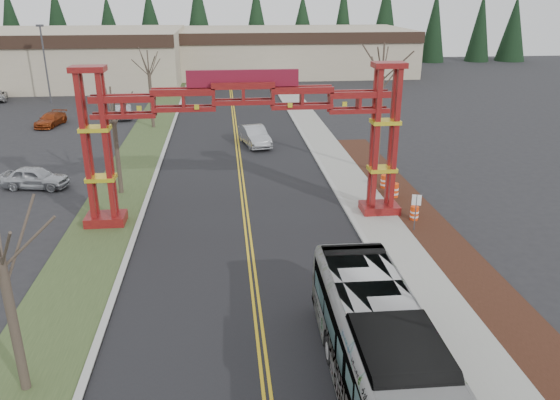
{
  "coord_description": "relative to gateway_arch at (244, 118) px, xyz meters",
  "views": [
    {
      "loc": [
        -1.09,
        -11.6,
        12.44
      ],
      "look_at": [
        1.41,
        12.29,
        3.28
      ],
      "focal_mm": 35.0,
      "sensor_mm": 36.0,
      "label": 1
    }
  ],
  "objects": [
    {
      "name": "road",
      "position": [
        -0.0,
        7.0,
        -5.97
      ],
      "size": [
        12.0,
        110.0,
        0.02
      ],
      "primitive_type": "cube",
      "color": "black",
      "rests_on": "ground"
    },
    {
      "name": "lane_line_left",
      "position": [
        -0.12,
        7.0,
        -5.96
      ],
      "size": [
        0.12,
        100.0,
        0.01
      ],
      "primitive_type": "cube",
      "color": "gold",
      "rests_on": "road"
    },
    {
      "name": "lane_line_right",
      "position": [
        0.12,
        7.0,
        -5.96
      ],
      "size": [
        0.12,
        100.0,
        0.01
      ],
      "primitive_type": "cube",
      "color": "gold",
      "rests_on": "road"
    },
    {
      "name": "curb_right",
      "position": [
        6.15,
        7.0,
        -5.91
      ],
      "size": [
        0.3,
        110.0,
        0.15
      ],
      "primitive_type": "cube",
      "color": "#A8A9A3",
      "rests_on": "ground"
    },
    {
      "name": "sidewalk_right",
      "position": [
        7.6,
        7.0,
        -5.91
      ],
      "size": [
        2.6,
        110.0,
        0.14
      ],
      "primitive_type": "cube",
      "color": "gray",
      "rests_on": "ground"
    },
    {
      "name": "landscape_strip",
      "position": [
        10.2,
        -8.0,
        -5.92
      ],
      "size": [
        2.6,
        50.0,
        0.12
      ],
      "primitive_type": "cube",
      "color": "black",
      "rests_on": "ground"
    },
    {
      "name": "grass_median",
      "position": [
        -8.0,
        7.0,
        -5.94
      ],
      "size": [
        4.0,
        110.0,
        0.08
      ],
      "primitive_type": "cube",
      "color": "#344723",
      "rests_on": "ground"
    },
    {
      "name": "curb_left",
      "position": [
        -6.15,
        7.0,
        -5.91
      ],
      "size": [
        0.3,
        110.0,
        0.15
      ],
      "primitive_type": "cube",
      "color": "#A8A9A3",
      "rests_on": "ground"
    },
    {
      "name": "gateway_arch",
      "position": [
        0.0,
        0.0,
        0.0
      ],
      "size": [
        18.2,
        1.6,
        8.9
      ],
      "color": "#5E0C12",
      "rests_on": "ground"
    },
    {
      "name": "retail_building_west",
      "position": [
        -30.0,
        53.96,
        -2.22
      ],
      "size": [
        46.0,
        22.3,
        7.5
      ],
      "color": "tan",
      "rests_on": "ground"
    },
    {
      "name": "retail_building_east",
      "position": [
        10.0,
        61.95,
        -2.47
      ],
      "size": [
        38.0,
        20.3,
        7.0
      ],
      "color": "tan",
      "rests_on": "ground"
    },
    {
      "name": "conifer_treeline",
      "position": [
        0.25,
        74.0,
        0.5
      ],
      "size": [
        116.1,
        5.6,
        13.0
      ],
      "color": "black",
      "rests_on": "ground"
    },
    {
      "name": "transit_bus",
      "position": [
        3.62,
        -16.0,
        -4.3
      ],
      "size": [
        3.03,
        12.11,
        3.36
      ],
      "primitive_type": "imported",
      "rotation": [
        0.0,
        0.0,
        -0.02
      ],
      "color": "#B0B4B8",
      "rests_on": "ground"
    },
    {
      "name": "silver_sedan",
      "position": [
        1.51,
        16.41,
        -5.15
      ],
      "size": [
        2.79,
        5.33,
        1.67
      ],
      "primitive_type": "imported",
      "rotation": [
        0.0,
        0.0,
        0.21
      ],
      "color": "#A5A8AD",
      "rests_on": "ground"
    },
    {
      "name": "parked_car_near_a",
      "position": [
        -13.93,
        6.87,
        -5.23
      ],
      "size": [
        4.66,
        2.54,
        1.5
      ],
      "primitive_type": "imported",
      "rotation": [
        0.0,
        0.0,
        1.39
      ],
      "color": "#B3B6BB",
      "rests_on": "ground"
    },
    {
      "name": "parked_car_mid_a",
      "position": [
        -18.21,
        25.86,
        -5.34
      ],
      "size": [
        2.62,
        4.67,
        1.28
      ],
      "primitive_type": "imported",
      "rotation": [
        0.0,
        0.0,
        -0.2
      ],
      "color": "#8E3613",
      "rests_on": "ground"
    },
    {
      "name": "parked_car_far_a",
      "position": [
        -11.59,
        28.85,
        -5.25
      ],
      "size": [
        2.33,
        4.67,
        1.47
      ],
      "primitive_type": "imported",
      "rotation": [
        0.0,
        0.0,
        3.32
      ],
      "color": "#9D9DA4",
      "rests_on": "ground"
    },
    {
      "name": "bare_tree_median_near",
      "position": [
        -8.0,
        -13.99,
        -1.05
      ],
      "size": [
        3.17,
        3.17,
        7.06
      ],
      "color": "#382D26",
      "rests_on": "ground"
    },
    {
      "name": "bare_tree_median_mid",
      "position": [
        -8.0,
        5.15,
        -0.93
      ],
      "size": [
        2.94,
        2.94,
        7.03
      ],
      "color": "#382D26",
      "rests_on": "ground"
    },
    {
      "name": "bare_tree_median_far",
      "position": [
        -8.0,
        24.03,
        -0.69
      ],
      "size": [
        3.16,
        3.16,
        7.4
      ],
      "color": "#382D26",
      "rests_on": "ground"
    },
    {
      "name": "bare_tree_right_far",
      "position": [
        10.0,
        7.95,
        0.93
      ],
      "size": [
        3.45,
        3.45,
        9.24
      ],
      "color": "#382D26",
      "rests_on": "ground"
    },
    {
      "name": "light_pole_far",
      "position": [
        -21.68,
        38.34,
        -0.77
      ],
      "size": [
        0.78,
        0.39,
        9.02
      ],
      "color": "#3F3F44",
      "rests_on": "ground"
    },
    {
      "name": "street_sign",
      "position": [
        9.17,
        -2.87,
        -4.4
      ],
      "size": [
        0.49,
        0.17,
        2.2
      ],
      "color": "#3F3F44",
      "rests_on": "ground"
    },
    {
      "name": "barrel_south",
      "position": [
        9.68,
        -1.38,
        -5.53
      ],
      "size": [
        0.49,
        0.49,
        0.91
      ],
      "color": "#F1410D",
      "rests_on": "ground"
    },
    {
      "name": "barrel_mid",
      "position": [
        9.63,
        2.37,
        -5.47
      ],
      "size": [
        0.56,
        0.56,
        1.03
      ],
      "color": "#F1410D",
      "rests_on": "ground"
    },
    {
      "name": "barrel_north",
      "position": [
        9.53,
        4.19,
        -5.49
      ],
      "size": [
        0.53,
        0.53,
        0.99
      ],
      "color": "#F1410D",
      "rests_on": "ground"
    }
  ]
}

